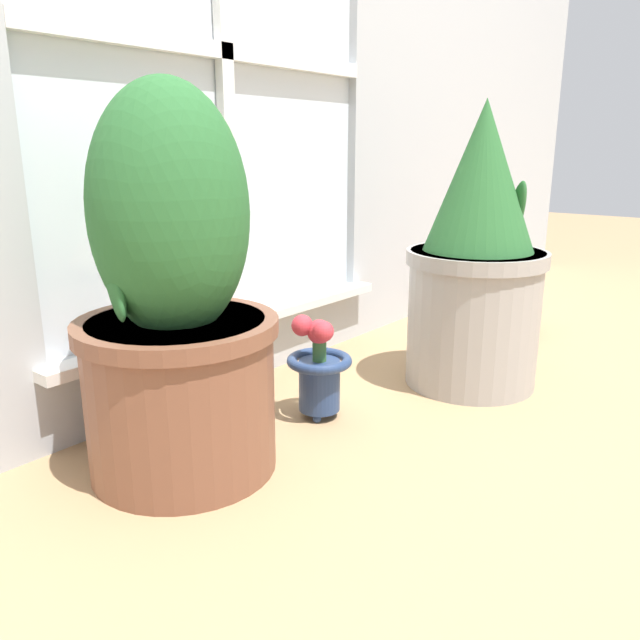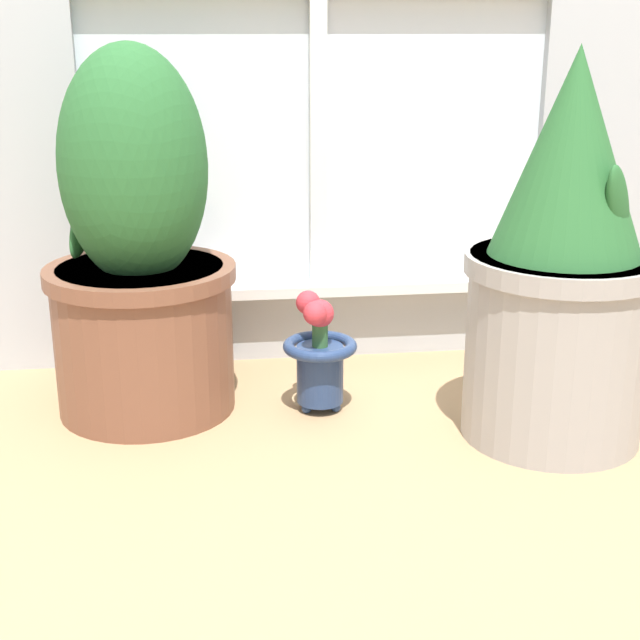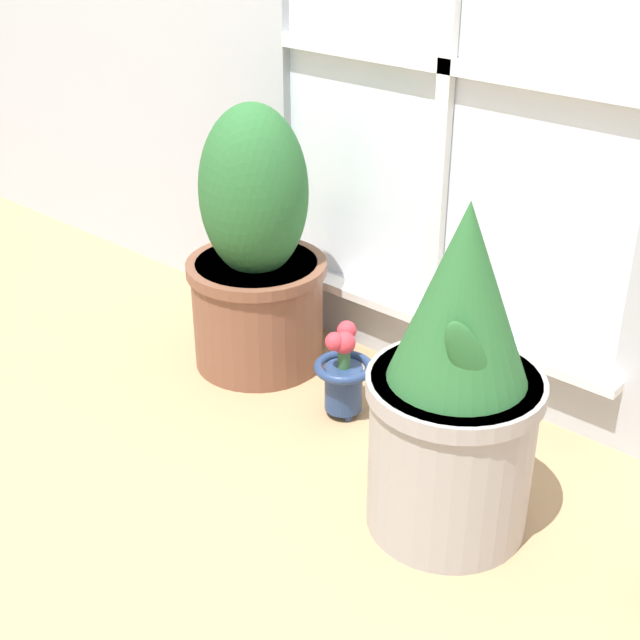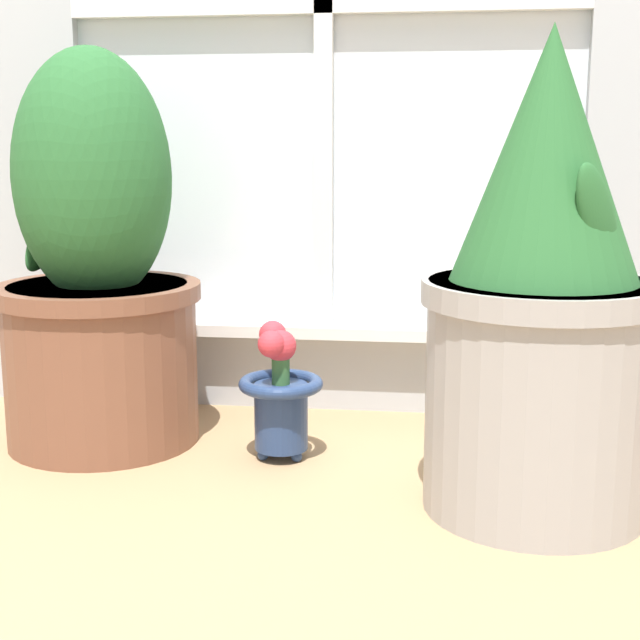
# 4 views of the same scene
# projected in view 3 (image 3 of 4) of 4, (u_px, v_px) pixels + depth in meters

# --- Properties ---
(ground_plane) EXTENTS (10.00, 10.00, 0.00)m
(ground_plane) POSITION_uv_depth(u_px,v_px,m) (273.00, 474.00, 1.99)
(ground_plane) COLOR tan
(potted_plant_left) EXTENTS (0.37, 0.37, 0.71)m
(potted_plant_left) POSITION_uv_depth(u_px,v_px,m) (256.00, 256.00, 2.30)
(potted_plant_left) COLOR brown
(potted_plant_left) RESTS_ON ground_plane
(potted_plant_right) EXTENTS (0.35, 0.35, 0.70)m
(potted_plant_right) POSITION_uv_depth(u_px,v_px,m) (455.00, 390.00, 1.71)
(potted_plant_right) COLOR #9E9993
(potted_plant_right) RESTS_ON ground_plane
(flower_vase) EXTENTS (0.15, 0.15, 0.24)m
(flower_vase) POSITION_uv_depth(u_px,v_px,m) (343.00, 372.00, 2.15)
(flower_vase) COLOR navy
(flower_vase) RESTS_ON ground_plane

